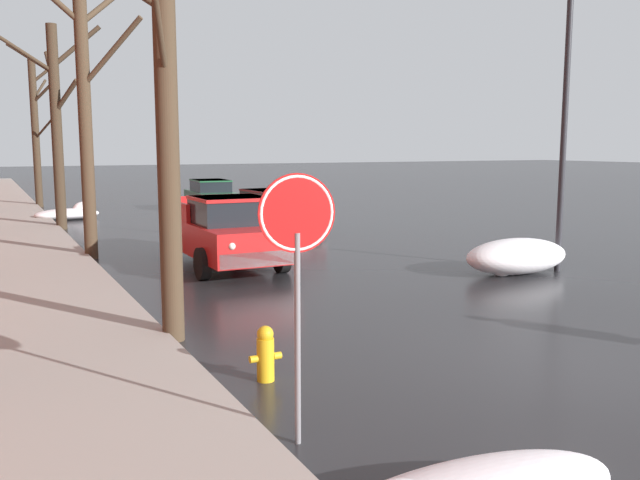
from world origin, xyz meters
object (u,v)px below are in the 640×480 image
bare_tree_far_down_block (37,128)px  stop_sign_at_corner (297,237)px  street_lamp_post (565,112)px  sedan_maroon_parked_kerbside_close (274,209)px  fire_hydrant (265,353)px  bare_tree_mid_block (56,118)px  bare_tree_at_the_corner (165,138)px  pickup_truck_red_approaching_near_lane (223,231)px  bare_tree_second_along_sidewalk (86,105)px  sedan_green_parked_kerbside_mid (211,195)px

bare_tree_far_down_block → stop_sign_at_corner: bare_tree_far_down_block is taller
street_lamp_post → stop_sign_at_corner: bearing=-149.1°
sedan_maroon_parked_kerbside_close → stop_sign_at_corner: 16.96m
fire_hydrant → bare_tree_mid_block: bearing=91.8°
bare_tree_far_down_block → bare_tree_mid_block: bearing=-90.4°
bare_tree_at_the_corner → bare_tree_far_down_block: (0.12, 25.11, 0.75)m
pickup_truck_red_approaching_near_lane → street_lamp_post: street_lamp_post is taller
bare_tree_mid_block → bare_tree_far_down_block: bearing=89.6°
bare_tree_far_down_block → fire_hydrant: bearing=-88.9°
bare_tree_at_the_corner → bare_tree_second_along_sidewalk: 8.37m
bare_tree_far_down_block → pickup_truck_red_approaching_near_lane: (2.66, -19.41, -2.92)m
fire_hydrant → stop_sign_at_corner: stop_sign_at_corner is taller
sedan_green_parked_kerbside_mid → stop_sign_at_corner: (-6.62, -23.47, 1.32)m
pickup_truck_red_approaching_near_lane → sedan_green_parked_kerbside_mid: (4.07, 13.68, -0.13)m
sedan_green_parked_kerbside_mid → fire_hydrant: 22.54m
bare_tree_at_the_corner → bare_tree_mid_block: bare_tree_mid_block is taller
sedan_maroon_parked_kerbside_close → stop_sign_at_corner: stop_sign_at_corner is taller
bare_tree_second_along_sidewalk → pickup_truck_red_approaching_near_lane: size_ratio=1.44×
bare_tree_mid_block → pickup_truck_red_approaching_near_lane: 10.52m
bare_tree_second_along_sidewalk → bare_tree_mid_block: bare_tree_second_along_sidewalk is taller
bare_tree_mid_block → bare_tree_far_down_block: bare_tree_far_down_block is taller
stop_sign_at_corner → street_lamp_post: bearing=30.9°
street_lamp_post → bare_tree_far_down_block: bearing=111.9°
bare_tree_second_along_sidewalk → bare_tree_at_the_corner: bearing=-90.5°
sedan_green_parked_kerbside_mid → street_lamp_post: bearing=-81.2°
pickup_truck_red_approaching_near_lane → sedan_maroon_parked_kerbside_close: size_ratio=1.18×
bare_tree_second_along_sidewalk → fire_hydrant: bare_tree_second_along_sidewalk is taller
bare_tree_mid_block → pickup_truck_red_approaching_near_lane: bare_tree_mid_block is taller
bare_tree_second_along_sidewalk → bare_tree_far_down_block: size_ratio=1.01×
bare_tree_mid_block → pickup_truck_red_approaching_near_lane: size_ratio=1.38×
pickup_truck_red_approaching_near_lane → fire_hydrant: bearing=-105.1°
bare_tree_mid_block → bare_tree_far_down_block: size_ratio=0.96×
bare_tree_at_the_corner → pickup_truck_red_approaching_near_lane: 6.70m
pickup_truck_red_approaching_near_lane → street_lamp_post: bearing=-31.4°
sedan_green_parked_kerbside_mid → bare_tree_far_down_block: bearing=139.6°
bare_tree_mid_block → fire_hydrant: bare_tree_mid_block is taller
bare_tree_at_the_corner → sedan_maroon_parked_kerbside_close: bare_tree_at_the_corner is taller
sedan_green_parked_kerbside_mid → street_lamp_post: 18.30m
bare_tree_far_down_block → stop_sign_at_corner: size_ratio=2.74×
bare_tree_second_along_sidewalk → bare_tree_far_down_block: bearing=89.8°
bare_tree_second_along_sidewalk → sedan_green_parked_kerbside_mid: (6.78, 11.05, -3.20)m
pickup_truck_red_approaching_near_lane → sedan_green_parked_kerbside_mid: bearing=73.4°
sedan_maroon_parked_kerbside_close → fire_hydrant: sedan_maroon_parked_kerbside_close is taller
bare_tree_second_along_sidewalk → street_lamp_post: (9.54, -6.79, -0.24)m
bare_tree_mid_block → sedan_green_parked_kerbside_mid: bare_tree_mid_block is taller
bare_tree_second_along_sidewalk → street_lamp_post: bearing=-35.4°
fire_hydrant → stop_sign_at_corner: size_ratio=0.26×
fire_hydrant → street_lamp_post: bearing=23.0°
bare_tree_far_down_block → bare_tree_at_the_corner: bearing=-90.3°
fire_hydrant → stop_sign_at_corner: (-0.40, -1.81, 1.72)m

